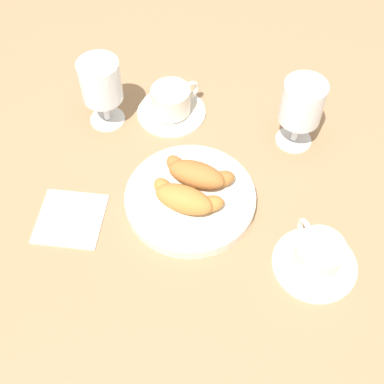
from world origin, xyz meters
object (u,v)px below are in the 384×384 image
Objects in this scene: croissant_large at (186,198)px; croissant_small at (199,174)px; juice_glass_left at (304,105)px; folded_napkin at (72,218)px; juice_glass_right at (103,84)px; pastry_plate at (192,198)px; coffee_cup_near at (173,103)px; coffee_cup_far at (319,256)px.

croissant_large is 0.05m from croissant_small.
juice_glass_left is 0.45m from folded_napkin.
juice_glass_right is (-0.16, 0.21, 0.05)m from croissant_large.
juice_glass_right is (-0.18, 0.16, 0.05)m from croissant_small.
folded_napkin is at bearing -97.98° from juice_glass_right.
juice_glass_left is 1.27× the size of folded_napkin.
pastry_plate reaches higher than folded_napkin.
coffee_cup_near is at bearing 106.39° from croissant_small.
croissant_small is at bearing -42.10° from juice_glass_right.
croissant_small is at bearing 70.02° from croissant_large.
juice_glass_left is 1.00× the size of juice_glass_right.
juice_glass_left is at bearing 38.02° from pastry_plate.
juice_glass_right reaches higher than croissant_large.
folded_napkin is (-0.20, -0.04, -0.01)m from pastry_plate.
coffee_cup_far reaches higher than pastry_plate.
croissant_large is 0.24m from coffee_cup_near.
croissant_large is 0.92× the size of juice_glass_right.
coffee_cup_near is 0.97× the size of juice_glass_right.
folded_napkin is (-0.03, -0.23, -0.09)m from juice_glass_right.
croissant_large is at bearing 5.76° from folded_napkin.
croissant_small is 1.18× the size of folded_napkin.
coffee_cup_near is 0.14m from juice_glass_right.
pastry_plate is 1.76× the size of croissant_large.
coffee_cup_near is 0.97× the size of juice_glass_left.
pastry_plate is at bearing -141.98° from juice_glass_left.
croissant_small is 0.96× the size of coffee_cup_near.
juice_glass_left and juice_glass_right have the same top height.
croissant_small reaches higher than pastry_plate.
juice_glass_right is at bearing 173.35° from juice_glass_left.
croissant_large is 0.20m from folded_napkin.
croissant_large is 1.17× the size of folded_napkin.
pastry_plate is 0.27m from juice_glass_right.
juice_glass_left is at bearing -15.44° from coffee_cup_near.
coffee_cup_near is 0.25m from juice_glass_left.
pastry_plate is at bearing 11.83° from folded_napkin.
juice_glass_left is at bearing 25.99° from folded_napkin.
croissant_small is 0.93× the size of juice_glass_right.
croissant_large is at bearing -110.08° from pastry_plate.
pastry_plate is at bearing -48.46° from juice_glass_right.
juice_glass_right is 1.27× the size of folded_napkin.
coffee_cup_far is at bearing -53.15° from coffee_cup_near.
croissant_large is 0.99× the size of croissant_small.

